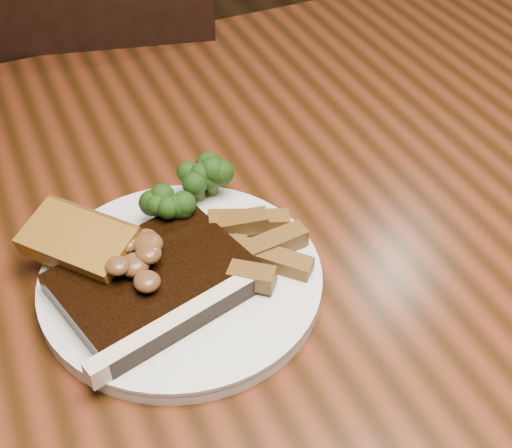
{
  "coord_description": "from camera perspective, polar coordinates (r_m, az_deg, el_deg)",
  "views": [
    {
      "loc": [
        -0.23,
        -0.48,
        1.23
      ],
      "look_at": [
        -0.02,
        -0.02,
        0.78
      ],
      "focal_mm": 50.0,
      "sensor_mm": 36.0,
      "label": 1
    }
  ],
  "objects": [
    {
      "name": "steak_bone",
      "position": [
        0.6,
        -6.35,
        -8.3
      ],
      "size": [
        0.16,
        0.06,
        0.02
      ],
      "primitive_type": "cube",
      "rotation": [
        0.0,
        0.0,
        0.26
      ],
      "color": "beige",
      "rests_on": "plate"
    },
    {
      "name": "plate",
      "position": [
        0.66,
        -6.0,
        -4.61
      ],
      "size": [
        0.28,
        0.28,
        0.01
      ],
      "primitive_type": "cylinder",
      "rotation": [
        0.0,
        0.0,
        0.09
      ],
      "color": "white",
      "rests_on": "dining_table"
    },
    {
      "name": "dining_table",
      "position": [
        0.78,
        0.78,
        -5.5
      ],
      "size": [
        1.6,
        0.9,
        0.75
      ],
      "color": "#522210",
      "rests_on": "ground"
    },
    {
      "name": "potato_wedges",
      "position": [
        0.66,
        -0.38,
        -1.66
      ],
      "size": [
        0.1,
        0.1,
        0.02
      ],
      "primitive_type": null,
      "color": "brown",
      "rests_on": "plate"
    },
    {
      "name": "broccoli_cluster",
      "position": [
        0.7,
        -5.53,
        1.91
      ],
      "size": [
        0.08,
        0.08,
        0.04
      ],
      "primitive_type": null,
      "color": "#1B3B0D",
      "rests_on": "plate"
    },
    {
      "name": "mushroom_pile",
      "position": [
        0.62,
        -8.59,
        -2.83
      ],
      "size": [
        0.07,
        0.07,
        0.03
      ],
      "primitive_type": null,
      "color": "brown",
      "rests_on": "steak"
    },
    {
      "name": "chair_far",
      "position": [
        1.28,
        -13.75,
        7.07
      ],
      "size": [
        0.54,
        0.54,
        0.95
      ],
      "rotation": [
        0.0,
        0.0,
        2.9
      ],
      "color": "black",
      "rests_on": "ground"
    },
    {
      "name": "steak",
      "position": [
        0.64,
        -8.03,
        -4.64
      ],
      "size": [
        0.19,
        0.16,
        0.02
      ],
      "primitive_type": "cube",
      "rotation": [
        0.0,
        0.0,
        0.26
      ],
      "color": "black",
      "rests_on": "plate"
    },
    {
      "name": "garlic_bread",
      "position": [
        0.67,
        -13.77,
        -2.61
      ],
      "size": [
        0.11,
        0.11,
        0.02
      ],
      "primitive_type": "cube",
      "rotation": [
        0.0,
        0.0,
        -0.89
      ],
      "color": "#98611B",
      "rests_on": "plate"
    }
  ]
}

